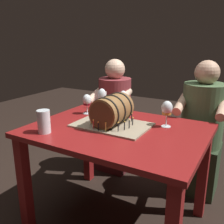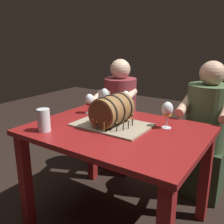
{
  "view_description": "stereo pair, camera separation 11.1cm",
  "coord_description": "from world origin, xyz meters",
  "px_view_note": "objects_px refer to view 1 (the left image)",
  "views": [
    {
      "loc": [
        0.78,
        -1.42,
        1.33
      ],
      "look_at": [
        -0.06,
        0.03,
        0.85
      ],
      "focal_mm": 40.41,
      "sensor_mm": 36.0,
      "label": 1
    },
    {
      "loc": [
        0.88,
        -1.36,
        1.33
      ],
      "look_at": [
        -0.06,
        0.03,
        0.85
      ],
      "focal_mm": 40.41,
      "sensor_mm": 36.0,
      "label": 2
    }
  ],
  "objects_px": {
    "wine_glass_empty": "(123,98)",
    "beer_pint": "(44,122)",
    "wine_glass_amber": "(167,109)",
    "wine_glass_red": "(87,101)",
    "dining_table": "(117,144)",
    "menu_card": "(100,100)",
    "wine_glass_rose": "(102,96)",
    "barrel_cake": "(112,112)",
    "person_seated_left": "(115,121)",
    "person_seated_right": "(201,134)"
  },
  "relations": [
    {
      "from": "dining_table",
      "to": "wine_glass_rose",
      "type": "xyz_separation_m",
      "value": [
        -0.29,
        0.27,
        0.26
      ]
    },
    {
      "from": "wine_glass_amber",
      "to": "wine_glass_red",
      "type": "bearing_deg",
      "value": -178.9
    },
    {
      "from": "menu_card",
      "to": "barrel_cake",
      "type": "bearing_deg",
      "value": -52.55
    },
    {
      "from": "wine_glass_amber",
      "to": "person_seated_left",
      "type": "distance_m",
      "value": 0.94
    },
    {
      "from": "barrel_cake",
      "to": "menu_card",
      "type": "relative_size",
      "value": 3.23
    },
    {
      "from": "beer_pint",
      "to": "person_seated_right",
      "type": "relative_size",
      "value": 0.13
    },
    {
      "from": "barrel_cake",
      "to": "person_seated_right",
      "type": "height_order",
      "value": "person_seated_right"
    },
    {
      "from": "wine_glass_rose",
      "to": "beer_pint",
      "type": "bearing_deg",
      "value": -97.46
    },
    {
      "from": "dining_table",
      "to": "person_seated_left",
      "type": "xyz_separation_m",
      "value": [
        -0.43,
        0.72,
        -0.1
      ]
    },
    {
      "from": "dining_table",
      "to": "wine_glass_rose",
      "type": "relative_size",
      "value": 5.83
    },
    {
      "from": "wine_glass_empty",
      "to": "beer_pint",
      "type": "bearing_deg",
      "value": -109.26
    },
    {
      "from": "menu_card",
      "to": "person_seated_left",
      "type": "height_order",
      "value": "person_seated_left"
    },
    {
      "from": "wine_glass_amber",
      "to": "dining_table",
      "type": "bearing_deg",
      "value": -145.0
    },
    {
      "from": "barrel_cake",
      "to": "wine_glass_empty",
      "type": "distance_m",
      "value": 0.33
    },
    {
      "from": "person_seated_left",
      "to": "menu_card",
      "type": "bearing_deg",
      "value": -80.3
    },
    {
      "from": "wine_glass_amber",
      "to": "person_seated_left",
      "type": "height_order",
      "value": "person_seated_left"
    },
    {
      "from": "dining_table",
      "to": "wine_glass_rose",
      "type": "height_order",
      "value": "wine_glass_rose"
    },
    {
      "from": "person_seated_right",
      "to": "wine_glass_empty",
      "type": "bearing_deg",
      "value": -146.73
    },
    {
      "from": "person_seated_left",
      "to": "wine_glass_rose",
      "type": "bearing_deg",
      "value": -73.31
    },
    {
      "from": "wine_glass_amber",
      "to": "wine_glass_empty",
      "type": "relative_size",
      "value": 0.99
    },
    {
      "from": "beer_pint",
      "to": "person_seated_left",
      "type": "distance_m",
      "value": 1.07
    },
    {
      "from": "wine_glass_rose",
      "to": "person_seated_left",
      "type": "bearing_deg",
      "value": 106.69
    },
    {
      "from": "barrel_cake",
      "to": "person_seated_right",
      "type": "xyz_separation_m",
      "value": [
        0.48,
        0.69,
        -0.3
      ]
    },
    {
      "from": "barrel_cake",
      "to": "menu_card",
      "type": "xyz_separation_m",
      "value": [
        -0.31,
        0.33,
        -0.02
      ]
    },
    {
      "from": "beer_pint",
      "to": "menu_card",
      "type": "xyz_separation_m",
      "value": [
        0.0,
        0.67,
        0.01
      ]
    },
    {
      "from": "beer_pint",
      "to": "person_seated_right",
      "type": "distance_m",
      "value": 1.33
    },
    {
      "from": "person_seated_left",
      "to": "person_seated_right",
      "type": "bearing_deg",
      "value": 0.02
    },
    {
      "from": "menu_card",
      "to": "dining_table",
      "type": "bearing_deg",
      "value": -49.96
    },
    {
      "from": "barrel_cake",
      "to": "person_seated_right",
      "type": "distance_m",
      "value": 0.89
    },
    {
      "from": "wine_glass_amber",
      "to": "wine_glass_rose",
      "type": "relative_size",
      "value": 0.91
    },
    {
      "from": "barrel_cake",
      "to": "wine_glass_empty",
      "type": "relative_size",
      "value": 2.77
    },
    {
      "from": "wine_glass_red",
      "to": "beer_pint",
      "type": "bearing_deg",
      "value": -88.6
    },
    {
      "from": "wine_glass_rose",
      "to": "menu_card",
      "type": "relative_size",
      "value": 1.26
    },
    {
      "from": "beer_pint",
      "to": "person_seated_right",
      "type": "xyz_separation_m",
      "value": [
        0.79,
        1.03,
        -0.27
      ]
    },
    {
      "from": "barrel_cake",
      "to": "beer_pint",
      "type": "xyz_separation_m",
      "value": [
        -0.31,
        -0.34,
        -0.03
      ]
    },
    {
      "from": "dining_table",
      "to": "beer_pint",
      "type": "relative_size",
      "value": 7.8
    },
    {
      "from": "beer_pint",
      "to": "menu_card",
      "type": "distance_m",
      "value": 0.67
    },
    {
      "from": "wine_glass_red",
      "to": "beer_pint",
      "type": "xyz_separation_m",
      "value": [
        0.01,
        -0.49,
        -0.03
      ]
    },
    {
      "from": "dining_table",
      "to": "menu_card",
      "type": "distance_m",
      "value": 0.55
    },
    {
      "from": "wine_glass_empty",
      "to": "wine_glass_rose",
      "type": "xyz_separation_m",
      "value": [
        -0.15,
        -0.08,
        0.01
      ]
    },
    {
      "from": "wine_glass_rose",
      "to": "dining_table",
      "type": "bearing_deg",
      "value": -42.76
    },
    {
      "from": "wine_glass_amber",
      "to": "person_seated_right",
      "type": "height_order",
      "value": "person_seated_right"
    },
    {
      "from": "menu_card",
      "to": "person_seated_right",
      "type": "bearing_deg",
      "value": 18.99
    },
    {
      "from": "dining_table",
      "to": "wine_glass_empty",
      "type": "xyz_separation_m",
      "value": [
        -0.14,
        0.35,
        0.25
      ]
    },
    {
      "from": "dining_table",
      "to": "person_seated_left",
      "type": "height_order",
      "value": "person_seated_left"
    },
    {
      "from": "wine_glass_amber",
      "to": "person_seated_left",
      "type": "bearing_deg",
      "value": 143.44
    },
    {
      "from": "dining_table",
      "to": "barrel_cake",
      "type": "xyz_separation_m",
      "value": [
        -0.06,
        0.03,
        0.22
      ]
    },
    {
      "from": "wine_glass_amber",
      "to": "menu_card",
      "type": "height_order",
      "value": "wine_glass_amber"
    },
    {
      "from": "barrel_cake",
      "to": "beer_pint",
      "type": "distance_m",
      "value": 0.46
    },
    {
      "from": "wine_glass_red",
      "to": "person_seated_left",
      "type": "xyz_separation_m",
      "value": [
        -0.05,
        0.54,
        -0.33
      ]
    }
  ]
}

